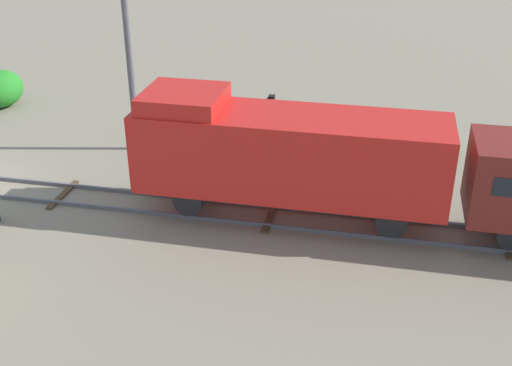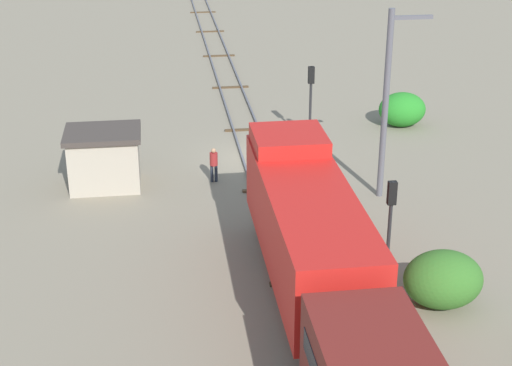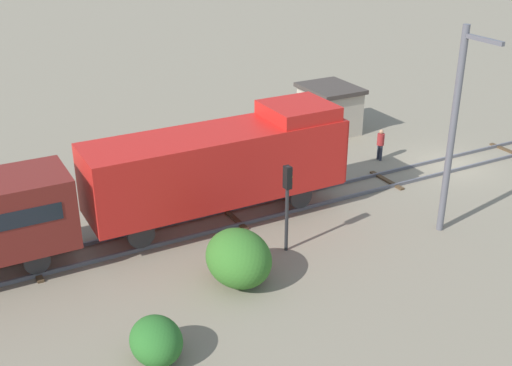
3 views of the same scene
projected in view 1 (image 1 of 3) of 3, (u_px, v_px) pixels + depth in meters
locomotive at (285, 151)px, 22.75m from camera, size 2.90×11.60×4.60m
traffic_signal_mid at (271, 121)px, 26.04m from camera, size 0.32×0.34×3.61m
catenary_mast at (129, 52)px, 27.79m from camera, size 1.94×0.28×8.57m
bush_near at (435, 140)px, 28.91m from camera, size 1.92×1.57×1.39m
bush_mid at (1, 89)px, 34.48m from camera, size 2.69×2.20×1.95m
bush_far at (338, 149)px, 27.24m from camera, size 2.79×2.28×2.03m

